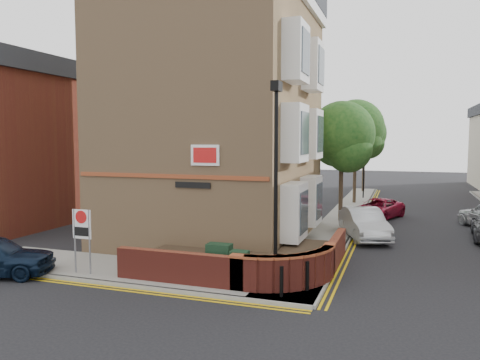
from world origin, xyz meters
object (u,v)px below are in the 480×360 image
at_px(lamppost, 276,184).
at_px(zone_sign, 82,229).
at_px(utility_cabinet_large, 219,262).
at_px(silver_car_near, 364,223).

xyz_separation_m(lamppost, zone_sign, (-6.60, -0.70, -1.70)).
bearing_deg(lamppost, zone_sign, -173.93).
xyz_separation_m(lamppost, utility_cabinet_large, (-1.90, 0.10, -2.62)).
relative_size(utility_cabinet_large, zone_sign, 0.55).
bearing_deg(silver_car_near, lamppost, -122.26).
bearing_deg(zone_sign, lamppost, 6.07).
height_order(lamppost, silver_car_near, lamppost).
distance_m(zone_sign, silver_car_near, 12.87).
relative_size(zone_sign, silver_car_near, 0.51).
bearing_deg(zone_sign, silver_car_near, 47.96).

